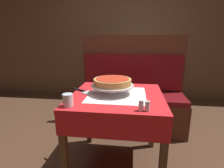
% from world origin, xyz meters
% --- Properties ---
extents(ground_plane, '(14.00, 14.00, 0.00)m').
position_xyz_m(ground_plane, '(0.00, 0.00, 0.00)').
color(ground_plane, '#472D1E').
extents(dining_table_front, '(0.80, 0.80, 0.73)m').
position_xyz_m(dining_table_front, '(0.00, 0.00, 0.62)').
color(dining_table_front, red).
rests_on(dining_table_front, ground_plane).
extents(dining_table_rear, '(0.81, 0.81, 0.73)m').
position_xyz_m(dining_table_rear, '(0.25, 1.57, 0.63)').
color(dining_table_rear, beige).
rests_on(dining_table_rear, ground_plane).
extents(booth_bench, '(1.39, 0.50, 1.25)m').
position_xyz_m(booth_bench, '(0.12, 0.79, 0.36)').
color(booth_bench, '#4C2819').
rests_on(booth_bench, ground_plane).
extents(back_wall_panel, '(6.00, 0.04, 2.40)m').
position_xyz_m(back_wall_panel, '(0.00, 2.10, 1.20)').
color(back_wall_panel, brown).
rests_on(back_wall_panel, ground_plane).
extents(pizza_pan_stand, '(0.38, 0.38, 0.08)m').
position_xyz_m(pizza_pan_stand, '(-0.04, 0.03, 0.80)').
color(pizza_pan_stand, '#ADADB2').
rests_on(pizza_pan_stand, dining_table_front).
extents(deep_dish_pizza, '(0.33, 0.33, 0.06)m').
position_xyz_m(deep_dish_pizza, '(-0.04, 0.03, 0.84)').
color(deep_dish_pizza, tan).
rests_on(deep_dish_pizza, pizza_pan_stand).
extents(pizza_server, '(0.25, 0.18, 0.01)m').
position_xyz_m(pizza_server, '(-0.31, 0.04, 0.74)').
color(pizza_server, '#BCBCC1').
rests_on(pizza_server, dining_table_front).
extents(water_glass_near, '(0.07, 0.07, 0.09)m').
position_xyz_m(water_glass_near, '(-0.33, -0.32, 0.78)').
color(water_glass_near, silver).
rests_on(water_glass_near, dining_table_front).
extents(salt_shaker, '(0.04, 0.04, 0.07)m').
position_xyz_m(salt_shaker, '(0.20, -0.33, 0.77)').
color(salt_shaker, silver).
rests_on(salt_shaker, dining_table_front).
extents(pepper_shaker, '(0.03, 0.03, 0.07)m').
position_xyz_m(pepper_shaker, '(0.24, -0.33, 0.77)').
color(pepper_shaker, silver).
rests_on(pepper_shaker, dining_table_front).
extents(condiment_caddy, '(0.13, 0.13, 0.17)m').
position_xyz_m(condiment_caddy, '(0.29, 1.51, 0.78)').
color(condiment_caddy, black).
rests_on(condiment_caddy, dining_table_rear).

